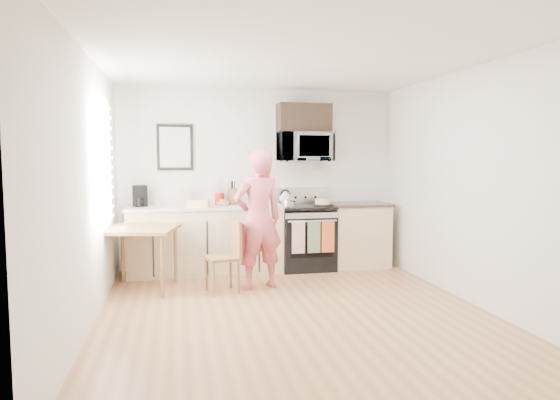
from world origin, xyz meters
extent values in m
plane|color=olive|center=(0.00, 0.00, 0.00)|extent=(4.60, 4.60, 0.00)
cube|color=silver|center=(0.00, 2.30, 1.30)|extent=(4.00, 0.04, 2.60)
cube|color=silver|center=(0.00, -2.30, 1.30)|extent=(4.00, 0.04, 2.60)
cube|color=silver|center=(-2.00, 0.00, 1.30)|extent=(0.04, 4.60, 2.60)
cube|color=silver|center=(2.00, 0.00, 1.30)|extent=(0.04, 4.60, 2.60)
cube|color=white|center=(0.00, 0.00, 2.60)|extent=(4.00, 4.60, 0.04)
cube|color=white|center=(-1.98, 0.80, 1.55)|extent=(0.02, 1.40, 1.50)
cube|color=white|center=(-1.97, 0.80, 1.55)|extent=(0.01, 1.30, 1.40)
cube|color=tan|center=(-0.80, 2.00, 0.45)|extent=(2.10, 0.60, 0.90)
cube|color=beige|center=(-0.80, 2.00, 0.92)|extent=(2.14, 0.64, 0.04)
cube|color=tan|center=(1.43, 2.00, 0.45)|extent=(0.84, 0.60, 0.90)
cube|color=black|center=(1.43, 2.00, 0.92)|extent=(0.88, 0.64, 0.04)
cube|color=black|center=(0.63, 1.97, 0.39)|extent=(0.76, 0.65, 0.77)
cube|color=black|center=(0.63, 1.66, 0.45)|extent=(0.61, 0.02, 0.45)
cube|color=#AEAEB3|center=(0.63, 1.66, 0.78)|extent=(0.74, 0.02, 0.14)
cylinder|color=#AEAEB3|center=(0.63, 1.61, 0.74)|extent=(0.68, 0.02, 0.02)
cube|color=black|center=(0.63, 1.97, 0.90)|extent=(0.76, 0.65, 0.04)
cube|color=#AEAEB3|center=(0.63, 2.25, 1.04)|extent=(0.76, 0.08, 0.24)
cube|color=silver|center=(0.43, 1.61, 0.52)|extent=(0.18, 0.02, 0.44)
cube|color=#57704B|center=(0.65, 1.61, 0.52)|extent=(0.18, 0.02, 0.44)
cube|color=#B94F1B|center=(0.85, 1.61, 0.52)|extent=(0.18, 0.02, 0.44)
imported|color=#AEAEB3|center=(0.63, 2.08, 1.76)|extent=(0.76, 0.51, 0.42)
cube|color=black|center=(0.63, 2.12, 2.18)|extent=(0.76, 0.35, 0.40)
cube|color=black|center=(-1.20, 2.28, 1.75)|extent=(0.50, 0.03, 0.65)
cube|color=#9EA39A|center=(-1.20, 2.26, 1.75)|extent=(0.42, 0.01, 0.56)
cube|color=#AD1E0E|center=(0.05, 2.28, 1.30)|extent=(0.20, 0.02, 0.20)
imported|color=#C7364A|center=(-0.21, 1.06, 0.85)|extent=(0.70, 0.53, 1.71)
cube|color=brown|center=(-1.62, 1.24, 0.75)|extent=(0.82, 0.82, 0.04)
cylinder|color=brown|center=(-2.02, 0.99, 0.37)|extent=(0.05, 0.05, 0.73)
cylinder|color=brown|center=(-1.36, 0.84, 0.37)|extent=(0.05, 0.05, 0.73)
cylinder|color=brown|center=(-1.88, 1.65, 0.37)|extent=(0.05, 0.05, 0.73)
cylinder|color=brown|center=(-1.22, 1.50, 0.37)|extent=(0.05, 0.05, 0.73)
cube|color=brown|center=(-0.67, 0.94, 0.42)|extent=(0.43, 0.43, 0.04)
cube|color=brown|center=(-0.50, 0.98, 0.64)|extent=(0.11, 0.36, 0.44)
cube|color=#5B0F1A|center=(-0.48, 0.98, 0.65)|extent=(0.12, 0.33, 0.36)
cylinder|color=brown|center=(-0.79, 0.76, 0.20)|extent=(0.03, 0.03, 0.40)
cylinder|color=brown|center=(-0.49, 0.82, 0.20)|extent=(0.03, 0.03, 0.40)
cylinder|color=brown|center=(-0.85, 1.06, 0.20)|extent=(0.03, 0.03, 0.40)
cylinder|color=brown|center=(-0.55, 1.12, 0.20)|extent=(0.03, 0.03, 0.40)
cube|color=brown|center=(-0.40, 2.13, 1.05)|extent=(0.12, 0.15, 0.23)
cylinder|color=#AD1E0E|center=(-0.59, 2.18, 1.02)|extent=(0.13, 0.13, 0.17)
imported|color=silver|center=(-0.56, 2.06, 0.96)|extent=(0.21, 0.21, 0.05)
cube|color=tan|center=(-1.09, 2.08, 1.06)|extent=(0.11, 0.11, 0.25)
cube|color=black|center=(-1.68, 2.12, 1.08)|extent=(0.21, 0.24, 0.29)
cylinder|color=black|center=(-1.68, 2.03, 1.01)|extent=(0.11, 0.11, 0.11)
cube|color=#DABF72|center=(-0.91, 1.78, 0.99)|extent=(0.31, 0.21, 0.10)
cylinder|color=black|center=(0.86, 1.93, 0.93)|extent=(0.26, 0.26, 0.01)
cylinder|color=#D9BE6F|center=(0.86, 1.93, 0.98)|extent=(0.21, 0.21, 0.07)
sphere|color=silver|center=(0.37, 2.17, 1.01)|extent=(0.17, 0.17, 0.17)
cone|color=silver|center=(0.37, 2.17, 1.10)|extent=(0.05, 0.05, 0.05)
torus|color=black|center=(0.37, 2.17, 1.06)|extent=(0.15, 0.02, 0.15)
cylinder|color=#AEAEB3|center=(0.35, 1.86, 0.97)|extent=(0.19, 0.19, 0.09)
cylinder|color=black|center=(0.37, 1.72, 1.01)|extent=(0.04, 0.17, 0.02)
camera|label=1|loc=(-1.17, -4.93, 1.62)|focal=32.00mm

